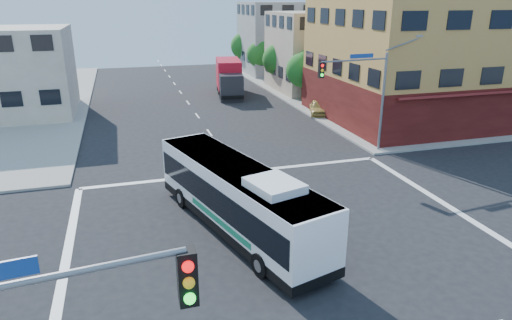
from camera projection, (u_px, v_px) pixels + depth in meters
name	position (u px, v px, depth m)	size (l,w,h in m)	color
ground	(290.00, 245.00, 20.36)	(120.00, 120.00, 0.00)	black
sidewalk_ne	(443.00, 80.00, 61.30)	(50.00, 50.00, 0.15)	gray
corner_building_ne	(430.00, 53.00, 40.43)	(18.10, 15.44, 14.00)	#B78D42
building_east_near	(325.00, 51.00, 54.10)	(12.06, 10.06, 9.00)	tan
building_east_far	(285.00, 38.00, 66.59)	(12.06, 10.06, 10.00)	gray
building_west	(1.00, 73.00, 41.60)	(12.06, 10.06, 8.00)	beige
signal_mast_ne	(363.00, 84.00, 30.72)	(7.91, 1.13, 8.07)	slate
street_tree_a	(304.00, 68.00, 47.58)	(3.60, 3.60, 5.53)	#351F13
street_tree_b	(279.00, 57.00, 54.76)	(3.80, 3.80, 5.79)	#351F13
street_tree_c	(260.00, 53.00, 62.09)	(3.40, 3.40, 5.29)	#351F13
street_tree_d	(245.00, 44.00, 69.18)	(4.00, 4.00, 6.03)	#351F13
transit_bus	(238.00, 197.00, 21.13)	(5.74, 12.17, 3.53)	black
box_truck	(229.00, 78.00, 51.68)	(3.78, 8.86, 3.86)	#232328
parked_car	(319.00, 107.00, 43.25)	(1.67, 4.14, 1.41)	tan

